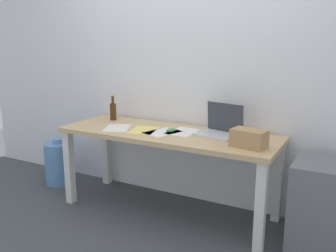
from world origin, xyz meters
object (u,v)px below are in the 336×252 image
(laptop_right, at_px, (220,129))
(cardboard_box, at_px, (249,138))
(water_cooler_jug, at_px, (59,163))
(filing_cabinet, at_px, (321,206))
(beer_bottle, at_px, (113,111))
(desk, at_px, (168,143))
(computer_mouse, at_px, (171,130))

(laptop_right, relative_size, cardboard_box, 1.52)
(laptop_right, height_order, water_cooler_jug, laptop_right)
(filing_cabinet, bearing_deg, cardboard_box, -166.22)
(laptop_right, distance_m, beer_bottle, 1.13)
(desk, xyz_separation_m, laptop_right, (0.43, 0.10, 0.15))
(desk, relative_size, cardboard_box, 7.60)
(desk, height_order, cardboard_box, cardboard_box)
(computer_mouse, height_order, water_cooler_jug, computer_mouse)
(laptop_right, bearing_deg, desk, -167.21)
(computer_mouse, height_order, filing_cabinet, computer_mouse)
(laptop_right, xyz_separation_m, computer_mouse, (-0.40, -0.10, -0.04))
(desk, xyz_separation_m, filing_cabinet, (1.25, -0.00, -0.30))
(cardboard_box, relative_size, filing_cabinet, 0.38)
(computer_mouse, xyz_separation_m, filing_cabinet, (1.22, 0.00, -0.42))
(water_cooler_jug, bearing_deg, beer_bottle, 11.53)
(computer_mouse, distance_m, filing_cabinet, 1.29)
(beer_bottle, bearing_deg, filing_cabinet, -4.78)
(water_cooler_jug, relative_size, filing_cabinet, 0.74)
(water_cooler_jug, xyz_separation_m, filing_cabinet, (2.58, -0.03, 0.11))
(filing_cabinet, bearing_deg, laptop_right, 173.21)
(cardboard_box, relative_size, water_cooler_jug, 0.51)
(laptop_right, distance_m, cardboard_box, 0.38)
(desk, height_order, filing_cabinet, desk)
(beer_bottle, bearing_deg, cardboard_box, -11.41)
(laptop_right, distance_m, computer_mouse, 0.41)
(computer_mouse, bearing_deg, cardboard_box, 11.39)
(laptop_right, bearing_deg, computer_mouse, -165.89)
(desk, distance_m, cardboard_box, 0.77)
(computer_mouse, relative_size, cardboard_box, 0.40)
(desk, xyz_separation_m, computer_mouse, (0.03, -0.00, 0.11))
(desk, distance_m, laptop_right, 0.47)
(desk, distance_m, computer_mouse, 0.12)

